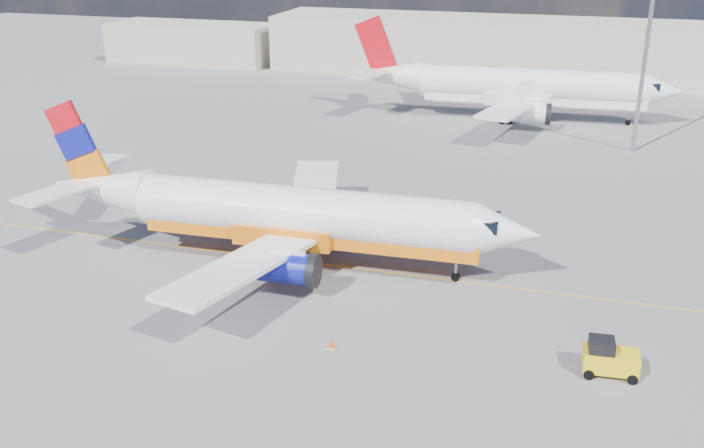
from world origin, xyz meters
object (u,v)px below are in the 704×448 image
(second_jet, at_px, (519,87))
(gse_tug, at_px, (609,358))
(main_jet, at_px, (288,215))
(traffic_cone, at_px, (331,344))

(second_jet, bearing_deg, gse_tug, -82.60)
(second_jet, height_order, gse_tug, second_jet)
(second_jet, xyz_separation_m, gse_tug, (9.89, -53.62, -2.84))
(main_jet, height_order, gse_tug, main_jet)
(traffic_cone, bearing_deg, gse_tug, 6.49)
(second_jet, distance_m, traffic_cone, 55.56)
(main_jet, bearing_deg, gse_tug, -23.71)
(main_jet, distance_m, gse_tug, 22.50)
(gse_tug, relative_size, traffic_cone, 4.83)
(main_jet, xyz_separation_m, gse_tug, (20.72, -8.38, -2.54))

